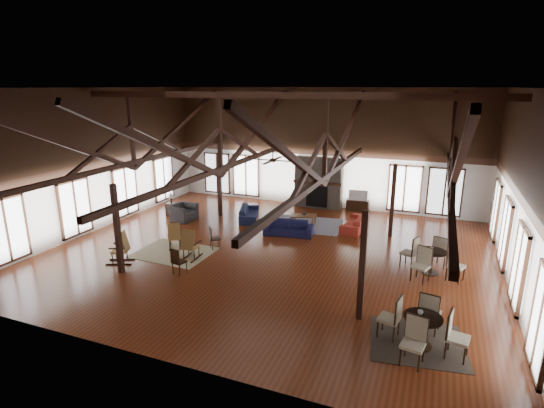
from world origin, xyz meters
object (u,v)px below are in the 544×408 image
at_px(sofa_navy_left, 249,213).
at_px(cafe_table_far, 432,258).
at_px(tv_console, 358,205).
at_px(armchair, 183,212).
at_px(cafe_table_near, 422,326).
at_px(sofa_navy_front, 289,228).
at_px(sofa_orange, 355,223).
at_px(coffee_table, 304,216).

bearing_deg(sofa_navy_left, cafe_table_far, -131.10).
xyz_separation_m(cafe_table_far, tv_console, (-3.67, 6.50, -0.28)).
distance_m(sofa_navy_left, cafe_table_far, 8.79).
relative_size(armchair, tv_console, 1.04).
relative_size(cafe_table_near, cafe_table_far, 1.01).
bearing_deg(sofa_navy_left, armchair, 95.04).
distance_m(armchair, cafe_table_near, 12.64).
relative_size(sofa_navy_front, sofa_orange, 0.98).
height_order(cafe_table_near, cafe_table_far, same).
bearing_deg(sofa_navy_left, sofa_orange, -105.77).
relative_size(cafe_table_near, tv_console, 1.98).
distance_m(sofa_orange, cafe_table_near, 8.65).
relative_size(sofa_navy_front, tv_console, 1.87).
height_order(armchair, cafe_table_far, cafe_table_far).
bearing_deg(sofa_navy_left, cafe_table_near, -153.22).
bearing_deg(tv_console, sofa_navy_front, -113.63).
xyz_separation_m(sofa_navy_left, tv_console, (4.50, 3.26, -0.02)).
bearing_deg(sofa_orange, armchair, -75.24).
xyz_separation_m(sofa_navy_left, armchair, (-2.79, -1.27, 0.08)).
bearing_deg(coffee_table, tv_console, 42.09).
distance_m(cafe_table_near, tv_console, 11.56).
xyz_separation_m(cafe_table_near, cafe_table_far, (0.09, 4.49, -0.00)).
height_order(sofa_orange, cafe_table_far, cafe_table_far).
bearing_deg(armchair, tv_console, -52.64).
height_order(sofa_navy_front, cafe_table_far, cafe_table_far).
distance_m(sofa_navy_front, cafe_table_far, 6.00).
relative_size(sofa_navy_front, cafe_table_near, 0.95).
bearing_deg(sofa_orange, coffee_table, -82.64).
height_order(sofa_orange, tv_console, sofa_orange).
xyz_separation_m(coffee_table, cafe_table_near, (5.44, -7.88, 0.17)).
xyz_separation_m(sofa_navy_left, cafe_table_near, (8.08, -7.73, 0.26)).
relative_size(sofa_orange, cafe_table_far, 0.98).
height_order(cafe_table_near, tv_console, cafe_table_near).
bearing_deg(coffee_table, sofa_navy_left, 166.14).
distance_m(coffee_table, cafe_table_far, 6.48).
xyz_separation_m(sofa_navy_front, coffee_table, (0.18, 1.54, 0.09)).
relative_size(sofa_navy_front, armchair, 1.80).
height_order(sofa_navy_front, coffee_table, sofa_navy_front).
height_order(sofa_navy_left, cafe_table_far, cafe_table_far).
bearing_deg(sofa_orange, cafe_table_far, 45.48).
xyz_separation_m(sofa_orange, cafe_table_near, (3.15, -8.05, 0.25)).
height_order(sofa_navy_front, sofa_navy_left, sofa_navy_front).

